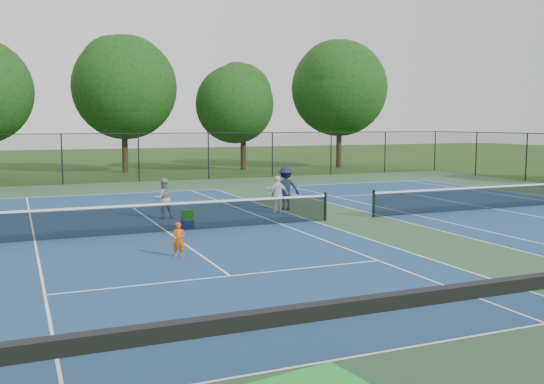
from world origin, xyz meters
name	(u,v)px	position (x,y,z in m)	size (l,w,h in m)	color
ground	(350,219)	(0.00, 0.00, 0.00)	(140.00, 140.00, 0.00)	#234716
court_pad	(350,219)	(0.00, 0.00, 0.00)	(36.00, 36.00, 0.01)	#2C4E2D
tennis_court_left	(167,229)	(-7.00, 0.00, 0.10)	(12.00, 23.83, 1.07)	navy
tennis_court_right	(493,207)	(7.00, 0.00, 0.10)	(12.00, 23.83, 1.07)	navy
perimeter_fence	(350,177)	(0.00, 0.00, 1.60)	(36.08, 36.08, 3.02)	black
tree_back_b	(123,82)	(-4.00, 26.00, 6.60)	(7.60, 7.60, 10.03)	#2D2116
tree_back_c	(243,99)	(5.00, 25.00, 5.48)	(6.00, 6.00, 8.40)	#2D2116
tree_back_d	(340,84)	(13.00, 24.00, 6.82)	(7.80, 7.80, 10.37)	#2D2116
child_player	(179,240)	(-7.59, -3.89, 0.48)	(0.35, 0.23, 0.95)	#EB550F
instructor	(163,199)	(-6.44, 2.92, 0.77)	(0.75, 0.58, 1.53)	gray
bystander_a	(278,194)	(-1.85, 2.56, 0.76)	(0.89, 0.37, 1.51)	silver
bystander_b	(286,188)	(-1.20, 3.22, 0.91)	(1.18, 0.68, 1.82)	#161E32
ball_crate	(187,224)	(-6.19, 0.40, 0.14)	(0.39, 0.29, 0.29)	navy
ball_hopper	(187,215)	(-6.19, 0.40, 0.47)	(0.34, 0.27, 0.37)	green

